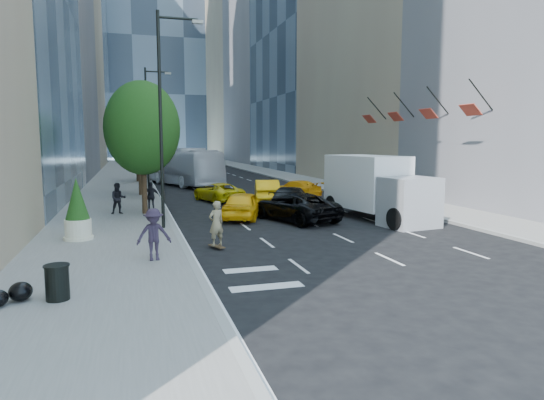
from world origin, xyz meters
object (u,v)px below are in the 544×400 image
object	(u,v)px
black_sedan_mercedes	(290,200)
box_truck	(377,187)
city_bus	(181,166)
skateboarder	(216,227)
black_sedan_lincoln	(295,207)
planter_shrub	(77,210)
trash_can	(57,283)

from	to	relation	value
black_sedan_mercedes	box_truck	xyz separation A→B (m)	(3.76, -3.68, 0.98)
black_sedan_mercedes	city_bus	distance (m)	20.90
box_truck	skateboarder	bearing A→B (deg)	-161.16
box_truck	black_sedan_lincoln	bearing A→B (deg)	163.43
black_sedan_lincoln	planter_shrub	bearing A→B (deg)	-4.14
skateboarder	black_sedan_lincoln	world-z (taller)	skateboarder
skateboarder	black_sedan_lincoln	size ratio (longest dim) A/B	0.33
black_sedan_mercedes	black_sedan_lincoln	bearing A→B (deg)	101.33
trash_can	planter_shrub	world-z (taller)	planter_shrub
black_sedan_mercedes	planter_shrub	size ratio (longest dim) A/B	2.06
black_sedan_mercedes	box_truck	distance (m)	5.35
planter_shrub	city_bus	bearing A→B (deg)	75.22
city_bus	box_truck	size ratio (longest dim) A/B	1.71
trash_can	planter_shrub	bearing A→B (deg)	91.80
trash_can	skateboarder	bearing A→B (deg)	46.70
black_sedan_mercedes	skateboarder	bearing A→B (deg)	79.73
black_sedan_lincoln	city_bus	distance (m)	23.72
trash_can	black_sedan_lincoln	bearing A→B (deg)	46.72
black_sedan_mercedes	trash_can	bearing A→B (deg)	76.16
black_sedan_lincoln	trash_can	bearing A→B (deg)	27.80
city_bus	black_sedan_mercedes	bearing A→B (deg)	-95.79
trash_can	box_truck	bearing A→B (deg)	34.87
skateboarder	planter_shrub	xyz separation A→B (m)	(-5.38, 2.77, 0.49)
trash_can	black_sedan_mercedes	bearing A→B (deg)	51.69
black_sedan_lincoln	box_truck	xyz separation A→B (m)	(4.46, -0.68, 1.00)
box_truck	planter_shrub	xyz separation A→B (m)	(-15.07, -2.12, -0.37)
box_truck	trash_can	xyz separation A→B (m)	(-14.81, -10.32, -1.16)
box_truck	city_bus	bearing A→B (deg)	100.78
trash_can	planter_shrub	xyz separation A→B (m)	(-0.26, 8.20, 0.79)
black_sedan_lincoln	black_sedan_mercedes	distance (m)	3.08
black_sedan_mercedes	trash_can	xyz separation A→B (m)	(-11.06, -14.00, -0.18)
skateboarder	city_bus	size ratio (longest dim) A/B	0.14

